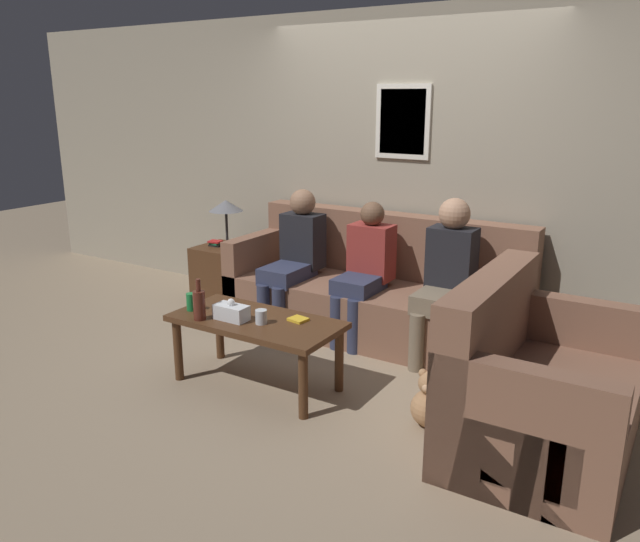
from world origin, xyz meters
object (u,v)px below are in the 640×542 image
Objects in this scene: couch_main at (376,295)px; person_middle at (365,267)px; coffee_table at (256,328)px; person_right at (446,274)px; wine_bottle at (199,304)px; person_left at (295,253)px; drinking_glass at (261,317)px; teddy_bear at (430,402)px; couch_side at (535,392)px.

person_middle is at bearing -94.37° from couch_main.
coffee_table is 0.96× the size of person_right.
person_left is (-0.14, 1.34, 0.04)m from wine_bottle.
coffee_table is 0.15m from drinking_glass.
person_right reaches higher than teddy_bear.
person_right is at bearing 106.91° from teddy_bear.
teddy_bear is at bearing -51.26° from couch_main.
person_right is at bearing -17.33° from couch_main.
couch_side is 4.68× the size of wine_bottle.
coffee_table is at bearing 96.53° from couch_side.
person_middle is at bearing 133.78° from teddy_bear.
person_middle reaches higher than coffee_table.
person_middle is (-0.01, -0.18, 0.28)m from couch_main.
coffee_table is 3.25× the size of teddy_bear.
teddy_bear is (0.31, -1.01, -0.50)m from person_right.
drinking_glass is at bearing 98.64° from couch_side.
person_right reaches higher than couch_side.
teddy_bear is at bearing -46.22° from person_middle.
coffee_table is 12.30× the size of drinking_glass.
coffee_table is 1.45m from person_right.
couch_main is at bearing 70.53° from wine_bottle.
coffee_table is 1.24m from person_left.
person_left is 1.04× the size of person_middle.
couch_side is 1.84m from person_middle.
person_middle is at bearing 68.62° from wine_bottle.
drinking_glass is (-1.69, -0.26, 0.20)m from couch_side.
person_left is (-0.54, 1.19, 0.10)m from drinking_glass.
wine_bottle is at bearing 101.05° from couch_side.
couch_side is at bearing -30.74° from person_middle.
drinking_glass is 1.31m from person_left.
couch_side is 2.14m from wine_bottle.
drinking_glass is at bearing -125.02° from person_right.
person_right is 3.37× the size of teddy_bear.
couch_side is 0.61m from teddy_bear.
couch_main is 1.63m from wine_bottle.
person_middle reaches higher than teddy_bear.
couch_side is 1.09× the size of person_right.
coffee_table is 1.04× the size of person_middle.
wine_bottle is 0.79× the size of teddy_bear.
wine_bottle is at bearing -111.38° from person_middle.
wine_bottle is at bearing -109.47° from couch_main.
wine_bottle is 0.23× the size of person_right.
coffee_table is 1.00× the size of person_left.
couch_main and couch_side have the same top height.
couch_side is 3.68× the size of teddy_bear.
couch_main is 2.20× the size of person_middle.
couch_side is 2.44m from person_left.
drinking_glass is (0.09, -0.05, 0.11)m from coffee_table.
wine_bottle is (-0.31, -0.20, 0.17)m from coffee_table.
person_middle reaches higher than couch_side.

